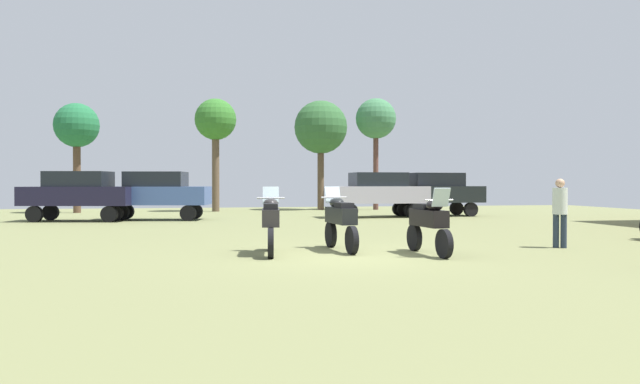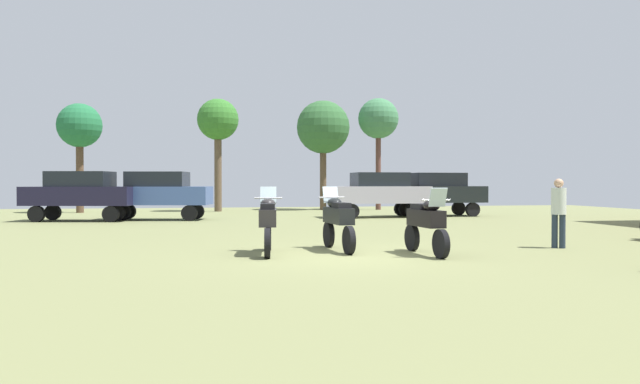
{
  "view_description": "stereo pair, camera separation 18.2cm",
  "coord_description": "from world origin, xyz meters",
  "px_view_note": "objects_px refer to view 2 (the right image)",
  "views": [
    {
      "loc": [
        -3.01,
        -12.64,
        1.55
      ],
      "look_at": [
        0.79,
        6.99,
        1.26
      ],
      "focal_mm": 34.38,
      "sensor_mm": 36.0,
      "label": 1
    },
    {
      "loc": [
        -2.83,
        -12.67,
        1.55
      ],
      "look_at": [
        0.79,
        6.99,
        1.26
      ],
      "focal_mm": 34.38,
      "sensor_mm": 36.0,
      "label": 2
    }
  ],
  "objects_px": {
    "motorcycle_9": "(268,221)",
    "tree_5": "(378,120)",
    "car_2": "(158,192)",
    "motorcycle_3": "(338,219)",
    "car_3": "(436,191)",
    "person_1": "(559,208)",
    "motorcycle_8": "(426,222)",
    "car_1": "(380,191)",
    "tree_1": "(218,122)",
    "tree_4": "(323,128)",
    "car_4": "(81,192)",
    "tree_3": "(80,128)"
  },
  "relations": [
    {
      "from": "motorcycle_9",
      "to": "tree_5",
      "type": "distance_m",
      "value": 22.87
    },
    {
      "from": "car_2",
      "to": "tree_5",
      "type": "xyz_separation_m",
      "value": [
        11.69,
        7.8,
        3.98
      ]
    },
    {
      "from": "motorcycle_3",
      "to": "car_3",
      "type": "distance_m",
      "value": 15.23
    },
    {
      "from": "person_1",
      "to": "tree_5",
      "type": "bearing_deg",
      "value": 117.71
    },
    {
      "from": "motorcycle_8",
      "to": "person_1",
      "type": "height_order",
      "value": "person_1"
    },
    {
      "from": "car_1",
      "to": "tree_1",
      "type": "height_order",
      "value": "tree_1"
    },
    {
      "from": "person_1",
      "to": "tree_4",
      "type": "bearing_deg",
      "value": 126.34
    },
    {
      "from": "motorcycle_8",
      "to": "tree_5",
      "type": "distance_m",
      "value": 22.58
    },
    {
      "from": "car_1",
      "to": "tree_1",
      "type": "bearing_deg",
      "value": 44.03
    },
    {
      "from": "car_4",
      "to": "tree_5",
      "type": "distance_m",
      "value": 17.19
    },
    {
      "from": "motorcycle_8",
      "to": "car_1",
      "type": "bearing_deg",
      "value": -106.3
    },
    {
      "from": "tree_1",
      "to": "motorcycle_8",
      "type": "bearing_deg",
      "value": -79.13
    },
    {
      "from": "motorcycle_3",
      "to": "tree_5",
      "type": "distance_m",
      "value": 21.95
    },
    {
      "from": "motorcycle_8",
      "to": "tree_4",
      "type": "relative_size",
      "value": 0.33
    },
    {
      "from": "car_2",
      "to": "motorcycle_3",
      "type": "bearing_deg",
      "value": -148.23
    },
    {
      "from": "motorcycle_3",
      "to": "tree_5",
      "type": "bearing_deg",
      "value": 66.71
    },
    {
      "from": "motorcycle_8",
      "to": "car_4",
      "type": "relative_size",
      "value": 0.45
    },
    {
      "from": "motorcycle_3",
      "to": "tree_5",
      "type": "xyz_separation_m",
      "value": [
        6.75,
        20.41,
        4.43
      ]
    },
    {
      "from": "car_2",
      "to": "person_1",
      "type": "height_order",
      "value": "car_2"
    },
    {
      "from": "motorcycle_3",
      "to": "motorcycle_9",
      "type": "height_order",
      "value": "motorcycle_9"
    },
    {
      "from": "car_2",
      "to": "person_1",
      "type": "xyz_separation_m",
      "value": [
        10.17,
        -13.05,
        -0.22
      ]
    },
    {
      "from": "tree_1",
      "to": "tree_3",
      "type": "bearing_deg",
      "value": -178.11
    },
    {
      "from": "motorcycle_3",
      "to": "car_3",
      "type": "bearing_deg",
      "value": 55.5
    },
    {
      "from": "tree_1",
      "to": "tree_3",
      "type": "distance_m",
      "value": 7.05
    },
    {
      "from": "tree_5",
      "to": "motorcycle_9",
      "type": "bearing_deg",
      "value": -111.92
    },
    {
      "from": "tree_1",
      "to": "car_1",
      "type": "bearing_deg",
      "value": -45.33
    },
    {
      "from": "motorcycle_8",
      "to": "car_1",
      "type": "relative_size",
      "value": 0.48
    },
    {
      "from": "tree_1",
      "to": "car_3",
      "type": "bearing_deg",
      "value": -34.05
    },
    {
      "from": "motorcycle_3",
      "to": "tree_1",
      "type": "height_order",
      "value": "tree_1"
    },
    {
      "from": "car_3",
      "to": "person_1",
      "type": "bearing_deg",
      "value": 167.74
    },
    {
      "from": "motorcycle_9",
      "to": "tree_5",
      "type": "xyz_separation_m",
      "value": [
        8.37,
        20.82,
        4.43
      ]
    },
    {
      "from": "motorcycle_9",
      "to": "tree_3",
      "type": "bearing_deg",
      "value": 117.56
    },
    {
      "from": "car_4",
      "to": "tree_1",
      "type": "distance_m",
      "value": 10.03
    },
    {
      "from": "car_3",
      "to": "tree_3",
      "type": "height_order",
      "value": "tree_3"
    },
    {
      "from": "tree_3",
      "to": "tree_5",
      "type": "bearing_deg",
      "value": 2.61
    },
    {
      "from": "motorcycle_8",
      "to": "tree_3",
      "type": "relative_size",
      "value": 0.37
    },
    {
      "from": "car_1",
      "to": "tree_3",
      "type": "xyz_separation_m",
      "value": [
        -14.04,
        6.86,
        3.22
      ]
    },
    {
      "from": "tree_3",
      "to": "tree_5",
      "type": "relative_size",
      "value": 0.88
    },
    {
      "from": "motorcycle_3",
      "to": "tree_4",
      "type": "xyz_separation_m",
      "value": [
        3.58,
        20.72,
        3.96
      ]
    },
    {
      "from": "motorcycle_8",
      "to": "motorcycle_3",
      "type": "bearing_deg",
      "value": -38.38
    },
    {
      "from": "tree_4",
      "to": "tree_5",
      "type": "relative_size",
      "value": 0.97
    },
    {
      "from": "motorcycle_8",
      "to": "car_1",
      "type": "xyz_separation_m",
      "value": [
        2.97,
        13.96,
        0.47
      ]
    },
    {
      "from": "car_4",
      "to": "car_2",
      "type": "bearing_deg",
      "value": -75.01
    },
    {
      "from": "motorcycle_9",
      "to": "car_1",
      "type": "distance_m",
      "value": 14.65
    },
    {
      "from": "motorcycle_8",
      "to": "tree_3",
      "type": "xyz_separation_m",
      "value": [
        -11.08,
        20.82,
        3.68
      ]
    },
    {
      "from": "tree_3",
      "to": "tree_4",
      "type": "xyz_separation_m",
      "value": [
        12.96,
        1.05,
        0.28
      ]
    },
    {
      "from": "car_2",
      "to": "car_4",
      "type": "bearing_deg",
      "value": 104.32
    },
    {
      "from": "car_4",
      "to": "tree_5",
      "type": "xyz_separation_m",
      "value": [
        14.68,
        8.01,
        3.98
      ]
    },
    {
      "from": "tree_1",
      "to": "tree_5",
      "type": "distance_m",
      "value": 9.12
    },
    {
      "from": "motorcycle_8",
      "to": "car_2",
      "type": "distance_m",
      "value": 15.28
    }
  ]
}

